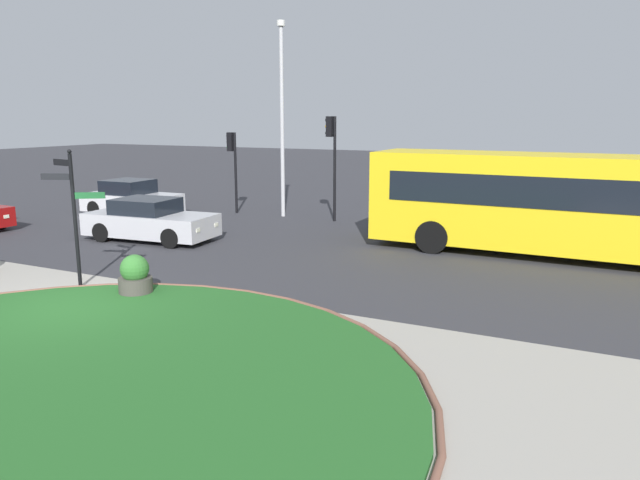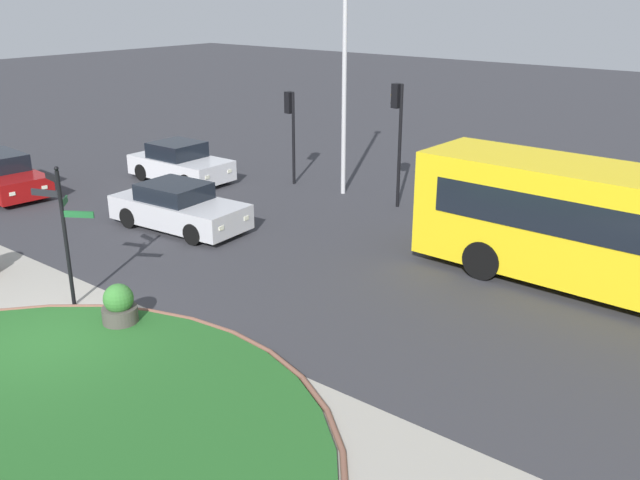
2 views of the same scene
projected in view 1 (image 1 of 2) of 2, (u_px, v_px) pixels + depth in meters
ground at (69, 310)px, 12.83m from camera, size 120.00×120.00×0.00m
grass_island at (23, 399)px, 8.70m from camera, size 11.75×11.75×0.10m
grass_kerb_ring at (23, 398)px, 8.70m from camera, size 12.06×12.06×0.11m
signpost_directional at (73, 206)px, 14.18m from camera, size 1.33×0.71×3.32m
bus_yellow at (568, 203)px, 17.26m from camera, size 11.43×2.74×2.99m
car_near_lane at (131, 199)px, 25.11m from camera, size 4.08×2.01×1.48m
car_far_lane at (150, 221)px, 20.01m from camera, size 4.48×2.17×1.40m
traffic_light_near at (332, 145)px, 23.26m from camera, size 0.49×0.29×4.07m
traffic_light_far at (232, 154)px, 25.36m from camera, size 0.49×0.28×3.41m
lamppost_tall at (282, 114)px, 24.11m from camera, size 0.32×0.32×7.74m
planter_kerbside at (135, 277)px, 13.76m from camera, size 0.77×0.77×0.98m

